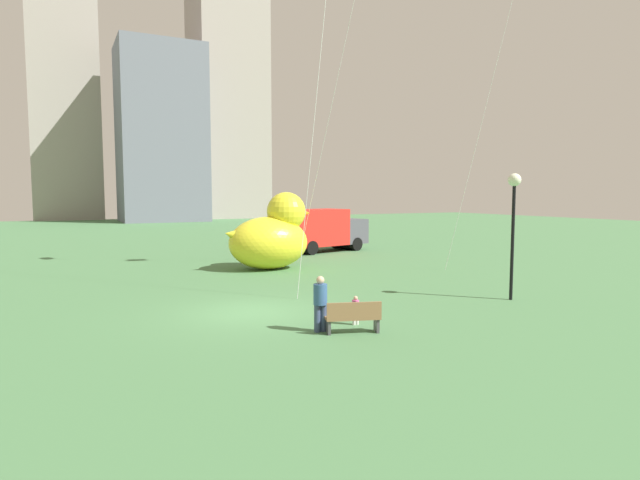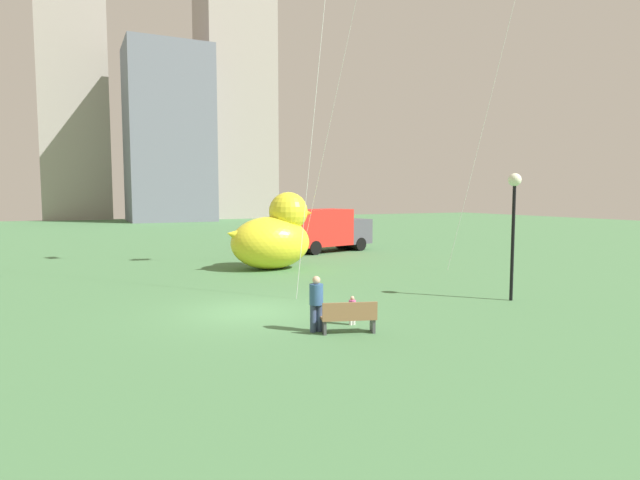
# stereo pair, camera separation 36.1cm
# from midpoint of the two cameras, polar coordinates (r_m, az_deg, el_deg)

# --- Properties ---
(ground_plane) EXTENTS (140.00, 140.00, 0.00)m
(ground_plane) POSITION_cam_midpoint_polar(r_m,az_deg,el_deg) (17.33, -8.08, -7.84)
(ground_plane) COLOR #477749
(park_bench) EXTENTS (1.59, 0.90, 0.90)m
(park_bench) POSITION_cam_midpoint_polar(r_m,az_deg,el_deg) (14.53, 2.95, -8.40)
(park_bench) COLOR olive
(park_bench) RESTS_ON ground
(person_adult) EXTENTS (0.39, 0.39, 1.58)m
(person_adult) POSITION_cam_midpoint_polar(r_m,az_deg,el_deg) (14.62, -0.68, -6.71)
(person_adult) COLOR #38476B
(person_adult) RESTS_ON ground
(person_child) EXTENTS (0.21, 0.21, 0.86)m
(person_child) POSITION_cam_midpoint_polar(r_m,az_deg,el_deg) (15.48, 3.24, -7.54)
(person_child) COLOR silver
(person_child) RESTS_ON ground
(giant_inflatable_duck) EXTENTS (4.78, 3.07, 3.96)m
(giant_inflatable_duck) POSITION_cam_midpoint_polar(r_m,az_deg,el_deg) (26.86, -5.71, 0.40)
(giant_inflatable_duck) COLOR yellow
(giant_inflatable_duck) RESTS_ON ground
(lamppost) EXTENTS (0.47, 0.47, 4.60)m
(lamppost) POSITION_cam_midpoint_polar(r_m,az_deg,el_deg) (19.95, 19.98, 3.78)
(lamppost) COLOR black
(lamppost) RESTS_ON ground
(box_truck) EXTENTS (6.66, 3.67, 2.85)m
(box_truck) POSITION_cam_midpoint_polar(r_m,az_deg,el_deg) (34.81, -0.15, 1.09)
(box_truck) COLOR red
(box_truck) RESTS_ON ground
(city_skyline) EXTENTS (58.60, 18.44, 39.00)m
(city_skyline) POSITION_cam_midpoint_polar(r_m,az_deg,el_deg) (84.02, -24.90, 13.65)
(city_skyline) COLOR gray
(city_skyline) RESTS_ON ground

